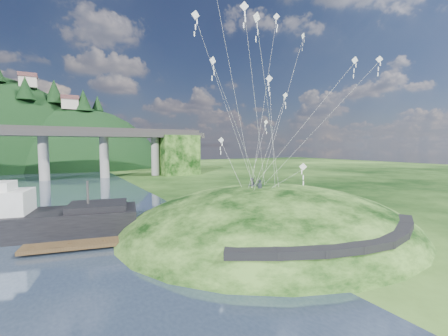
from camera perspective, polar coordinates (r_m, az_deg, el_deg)
ground at (r=30.24m, az=-1.07°, el=-14.41°), size 320.00×320.00×0.00m
grass_hill at (r=36.49m, az=8.83°, el=-13.62°), size 36.00×32.00×13.00m
footpath at (r=27.20m, az=23.83°, el=-12.34°), size 22.29×5.84×0.83m
work_barge at (r=38.36m, az=-34.17°, el=-8.09°), size 23.12×10.51×7.82m
wooden_dock at (r=31.70m, az=-21.88°, el=-13.00°), size 14.15×4.79×1.00m
kite_flyers at (r=34.98m, az=5.80°, el=-1.96°), size 1.40×2.91×1.94m
kite_swarm at (r=34.71m, az=9.91°, el=18.81°), size 20.37×12.52×20.37m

